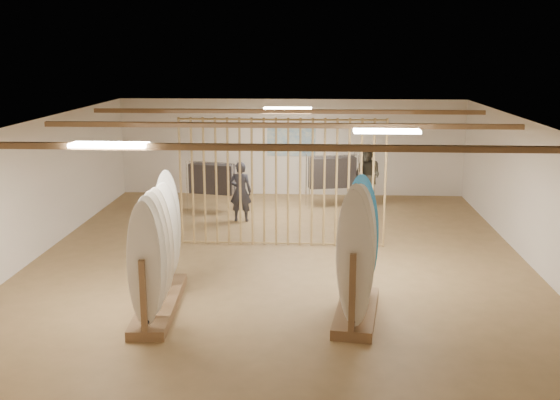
# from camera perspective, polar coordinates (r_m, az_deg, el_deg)

# --- Properties ---
(floor) EXTENTS (12.00, 12.00, 0.00)m
(floor) POSITION_cam_1_polar(r_m,az_deg,el_deg) (13.63, 0.00, -4.92)
(floor) COLOR #987649
(floor) RESTS_ON ground
(ceiling) EXTENTS (12.00, 12.00, 0.00)m
(ceiling) POSITION_cam_1_polar(r_m,az_deg,el_deg) (13.04, 0.00, 6.87)
(ceiling) COLOR gray
(ceiling) RESTS_ON ground
(wall_back) EXTENTS (12.00, 0.00, 12.00)m
(wall_back) POSITION_cam_1_polar(r_m,az_deg,el_deg) (19.16, 0.99, 4.61)
(wall_back) COLOR white
(wall_back) RESTS_ON ground
(wall_front) EXTENTS (12.00, 0.00, 12.00)m
(wall_front) POSITION_cam_1_polar(r_m,az_deg,el_deg) (7.52, -2.54, -8.80)
(wall_front) COLOR white
(wall_front) RESTS_ON ground
(wall_left) EXTENTS (0.00, 12.00, 12.00)m
(wall_left) POSITION_cam_1_polar(r_m,az_deg,el_deg) (14.42, -20.25, 1.02)
(wall_left) COLOR white
(wall_left) RESTS_ON ground
(wall_right) EXTENTS (0.00, 12.00, 12.00)m
(wall_right) POSITION_cam_1_polar(r_m,az_deg,el_deg) (13.92, 21.02, 0.55)
(wall_right) COLOR white
(wall_right) RESTS_ON ground
(ceiling_slats) EXTENTS (9.50, 6.12, 0.10)m
(ceiling_slats) POSITION_cam_1_polar(r_m,az_deg,el_deg) (13.05, 0.00, 6.52)
(ceiling_slats) COLOR brown
(ceiling_slats) RESTS_ON ground
(light_panels) EXTENTS (1.20, 0.35, 0.06)m
(light_panels) POSITION_cam_1_polar(r_m,az_deg,el_deg) (13.05, 0.00, 6.60)
(light_panels) COLOR white
(light_panels) RESTS_ON ground
(bamboo_partition) EXTENTS (4.45, 0.05, 2.78)m
(bamboo_partition) POSITION_cam_1_polar(r_m,az_deg,el_deg) (14.05, 0.18, 1.53)
(bamboo_partition) COLOR tan
(bamboo_partition) RESTS_ON ground
(poster) EXTENTS (1.40, 0.03, 0.90)m
(poster) POSITION_cam_1_polar(r_m,az_deg,el_deg) (19.12, 0.99, 5.19)
(poster) COLOR #3577BA
(poster) RESTS_ON ground
(rack_left) EXTENTS (0.74, 2.61, 2.08)m
(rack_left) POSITION_cam_1_polar(r_m,az_deg,el_deg) (10.92, -10.59, -5.81)
(rack_left) COLOR brown
(rack_left) RESTS_ON floor
(rack_right) EXTENTS (0.88, 1.99, 2.24)m
(rack_right) POSITION_cam_1_polar(r_m,az_deg,el_deg) (10.46, 6.75, -6.28)
(rack_right) COLOR brown
(rack_right) RESTS_ON floor
(clothing_rack_a) EXTENTS (1.26, 0.57, 1.37)m
(clothing_rack_a) POSITION_cam_1_polar(r_m,az_deg,el_deg) (17.19, -5.94, 1.85)
(clothing_rack_a) COLOR silver
(clothing_rack_a) RESTS_ON floor
(clothing_rack_b) EXTENTS (1.32, 0.64, 1.45)m
(clothing_rack_b) POSITION_cam_1_polar(r_m,az_deg,el_deg) (17.75, 4.57, 2.40)
(clothing_rack_b) COLOR silver
(clothing_rack_b) RESTS_ON floor
(shopper_a) EXTENTS (0.64, 0.45, 1.71)m
(shopper_a) POSITION_cam_1_polar(r_m,az_deg,el_deg) (16.22, -3.46, 1.09)
(shopper_a) COLOR #2B2B34
(shopper_a) RESTS_ON floor
(shopper_b) EXTENTS (1.14, 1.14, 1.88)m
(shopper_b) POSITION_cam_1_polar(r_m,az_deg,el_deg) (17.95, 7.64, 2.43)
(shopper_b) COLOR #3F3C31
(shopper_b) RESTS_ON floor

